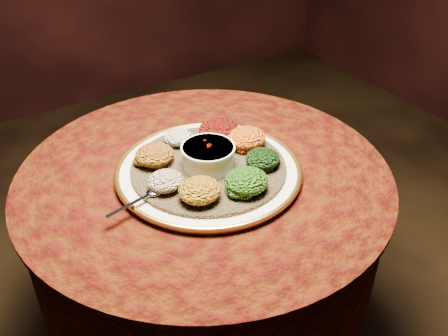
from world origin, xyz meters
TOP-DOWN VIEW (x-y plane):
  - table at (0.00, 0.00)m, footprint 0.96×0.96m
  - platter at (0.00, -0.02)m, footprint 0.56×0.56m
  - injera at (0.00, -0.02)m, footprint 0.40×0.40m
  - stew_bowl at (0.00, -0.02)m, footprint 0.13×0.13m
  - spoon at (-0.17, -0.06)m, footprint 0.15×0.05m
  - portion_ayib at (-0.01, 0.11)m, footprint 0.08×0.07m
  - portion_kitfo at (0.09, 0.08)m, footprint 0.11×0.10m
  - portion_tikil at (0.13, 0.01)m, footprint 0.10×0.10m
  - portion_gomen at (0.12, -0.09)m, footprint 0.09×0.08m
  - portion_mixveg at (0.03, -0.15)m, footprint 0.10×0.10m
  - portion_kik at (-0.08, -0.13)m, footprint 0.10×0.09m
  - portion_timatim at (-0.13, -0.05)m, footprint 0.09×0.08m
  - portion_shiro at (-0.11, 0.06)m, footprint 0.10×0.09m

SIDE VIEW (x-z plane):
  - table at x=0.00m, z-range 0.19..0.92m
  - platter at x=0.00m, z-range 0.73..0.76m
  - injera at x=0.00m, z-range 0.75..0.76m
  - spoon at x=-0.17m, z-range 0.76..0.77m
  - portion_ayib at x=-0.01m, z-range 0.76..0.80m
  - portion_timatim at x=-0.13m, z-range 0.76..0.80m
  - portion_gomen at x=0.12m, z-range 0.76..0.80m
  - portion_shiro at x=-0.11m, z-range 0.76..0.81m
  - portion_kik at x=-0.08m, z-range 0.76..0.81m
  - portion_tikil at x=0.13m, z-range 0.76..0.81m
  - portion_mixveg at x=0.03m, z-range 0.76..0.81m
  - portion_kitfo at x=0.09m, z-range 0.76..0.81m
  - stew_bowl at x=0.00m, z-range 0.77..0.82m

